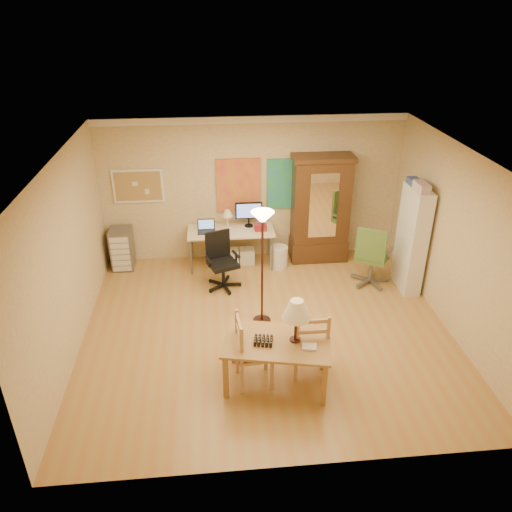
{
  "coord_description": "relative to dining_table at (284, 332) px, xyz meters",
  "views": [
    {
      "loc": [
        -0.77,
        -6.17,
        4.54
      ],
      "look_at": [
        -0.14,
        0.3,
        1.12
      ],
      "focal_mm": 35.0,
      "sensor_mm": 36.0,
      "label": 1
    }
  ],
  "objects": [
    {
      "name": "torchiere_lamp",
      "position": [
        -0.12,
        1.4,
        0.69
      ],
      "size": [
        0.34,
        0.34,
        1.85
      ],
      "color": "#381D16",
      "rests_on": "floor"
    },
    {
      "name": "office_chair_green",
      "position": [
        1.89,
        2.36,
        -0.5
      ],
      "size": [
        0.7,
        0.71,
        1.13
      ],
      "color": "slate",
      "rests_on": "floor"
    },
    {
      "name": "computer_desk",
      "position": [
        -0.47,
        3.32,
        -0.36
      ],
      "size": [
        1.57,
        0.69,
        1.19
      ],
      "color": "beige",
      "rests_on": "floor"
    },
    {
      "name": "art_panel_left",
      "position": [
        -0.32,
        3.64,
        0.65
      ],
      "size": [
        0.8,
        0.04,
        1.0
      ],
      "primitive_type": "cube",
      "color": "gold",
      "rests_on": "floor"
    },
    {
      "name": "office_chair_black",
      "position": [
        -0.69,
        2.52,
        -0.53
      ],
      "size": [
        0.61,
        0.61,
        0.99
      ],
      "color": "black",
      "rests_on": "floor"
    },
    {
      "name": "dining_table",
      "position": [
        0.0,
        0.0,
        0.0
      ],
      "size": [
        1.48,
        1.07,
        1.26
      ],
      "color": "brown",
      "rests_on": "floor"
    },
    {
      "name": "art_panel_right",
      "position": [
        0.58,
        3.64,
        0.65
      ],
      "size": [
        0.75,
        0.04,
        0.95
      ],
      "primitive_type": "cube",
      "color": "teal",
      "rests_on": "floor"
    },
    {
      "name": "bookshelf",
      "position": [
        2.48,
        2.21,
        0.1
      ],
      "size": [
        0.27,
        0.73,
        1.82
      ],
      "color": "white",
      "rests_on": "floor"
    },
    {
      "name": "ladder_chair_left",
      "position": [
        -0.4,
        0.05,
        -0.33
      ],
      "size": [
        0.49,
        0.51,
        1.02
      ],
      "color": "tan",
      "rests_on": "floor"
    },
    {
      "name": "wastebin",
      "position": [
        0.38,
        3.13,
        -0.59
      ],
      "size": [
        0.33,
        0.33,
        0.41
      ],
      "primitive_type": "cylinder",
      "color": "silver",
      "rests_on": "floor"
    },
    {
      "name": "drawer_cart",
      "position": [
        -2.51,
        3.39,
        -0.42
      ],
      "size": [
        0.38,
        0.46,
        0.77
      ],
      "color": "slate",
      "rests_on": "floor"
    },
    {
      "name": "crown_molding",
      "position": [
        -0.07,
        3.63,
        1.84
      ],
      "size": [
        5.5,
        0.08,
        0.12
      ],
      "primitive_type": "cube",
      "color": "white",
      "rests_on": "floor"
    },
    {
      "name": "corkboard",
      "position": [
        -2.12,
        3.64,
        0.7
      ],
      "size": [
        0.9,
        0.04,
        0.62
      ],
      "primitive_type": "cube",
      "color": "tan",
      "rests_on": "floor"
    },
    {
      "name": "floor",
      "position": [
        -0.07,
        1.17,
        -0.8
      ],
      "size": [
        5.5,
        5.5,
        0.0
      ],
      "primitive_type": "plane",
      "color": "#B0783E",
      "rests_on": "ground"
    },
    {
      "name": "ladder_chair_back",
      "position": [
        0.37,
        0.17,
        -0.34
      ],
      "size": [
        0.46,
        0.44,
        0.99
      ],
      "color": "tan",
      "rests_on": "floor"
    },
    {
      "name": "armoire",
      "position": [
        1.18,
        3.41,
        0.08
      ],
      "size": [
        1.11,
        0.52,
        2.03
      ],
      "color": "#361A0E",
      "rests_on": "floor"
    }
  ]
}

